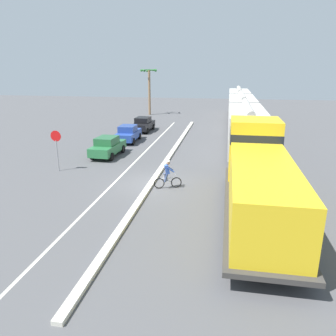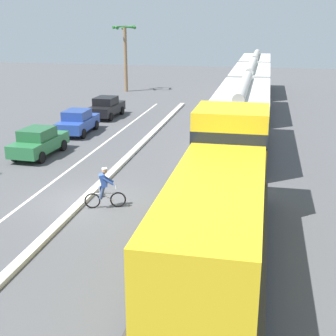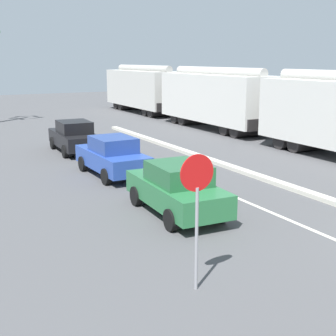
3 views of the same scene
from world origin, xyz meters
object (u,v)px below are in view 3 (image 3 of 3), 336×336
at_px(parked_car_black, 74,136).
at_px(parked_car_green, 177,188).
at_px(parked_car_blue, 112,156).
at_px(stop_sign, 197,196).
at_px(hopper_car_trailing, 143,89).
at_px(hopper_car_middle, 216,99).

bearing_deg(parked_car_black, parked_car_green, -90.94).
relative_size(parked_car_blue, stop_sign, 1.47).
xyz_separation_m(parked_car_blue, stop_sign, (-2.11, -10.02, 1.21)).
relative_size(hopper_car_trailing, parked_car_green, 2.48).
distance_m(parked_car_green, parked_car_blue, 5.56).
bearing_deg(hopper_car_trailing, parked_car_green, -113.15).
height_order(parked_car_green, parked_car_black, same).
xyz_separation_m(hopper_car_middle, parked_car_black, (-11.00, -3.40, -1.26)).
distance_m(hopper_car_trailing, parked_car_blue, 23.44).
height_order(hopper_car_middle, parked_car_black, hopper_car_middle).
bearing_deg(parked_car_blue, stop_sign, -101.88).
height_order(hopper_car_trailing, parked_car_green, hopper_car_trailing).
distance_m(hopper_car_trailing, parked_car_black, 18.65).
xyz_separation_m(parked_car_green, parked_car_black, (0.18, 11.15, 0.00)).
relative_size(hopper_car_middle, parked_car_blue, 2.50).
distance_m(hopper_car_middle, parked_car_black, 11.59).
bearing_deg(parked_car_black, hopper_car_middle, 17.19).
relative_size(hopper_car_trailing, stop_sign, 3.68).
bearing_deg(hopper_car_middle, parked_car_blue, -140.99).
height_order(hopper_car_trailing, parked_car_blue, hopper_car_trailing).
relative_size(hopper_car_middle, stop_sign, 3.68).
bearing_deg(stop_sign, hopper_car_trailing, 66.65).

